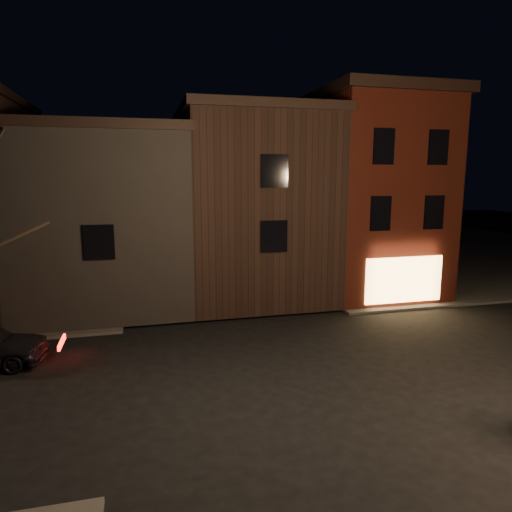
# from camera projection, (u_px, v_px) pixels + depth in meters

# --- Properties ---
(ground) EXTENTS (120.00, 120.00, 0.00)m
(ground) POSITION_uv_depth(u_px,v_px,m) (276.00, 371.00, 14.92)
(ground) COLOR black
(ground) RESTS_ON ground
(sidewalk_far_right) EXTENTS (30.00, 30.00, 0.12)m
(sidewalk_far_right) POSITION_uv_depth(u_px,v_px,m) (434.00, 251.00, 38.82)
(sidewalk_far_right) COLOR #2D2B28
(sidewalk_far_right) RESTS_ON ground
(corner_building) EXTENTS (6.50, 8.50, 10.50)m
(corner_building) POSITION_uv_depth(u_px,v_px,m) (367.00, 193.00, 24.96)
(corner_building) COLOR #48150C
(corner_building) RESTS_ON ground
(row_building_a) EXTENTS (7.30, 10.30, 9.40)m
(row_building_a) POSITION_uv_depth(u_px,v_px,m) (248.00, 204.00, 24.47)
(row_building_a) COLOR black
(row_building_a) RESTS_ON ground
(row_building_b) EXTENTS (7.80, 10.30, 8.40)m
(row_building_b) POSITION_uv_depth(u_px,v_px,m) (107.00, 216.00, 22.82)
(row_building_b) COLOR black
(row_building_b) RESTS_ON ground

